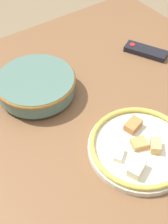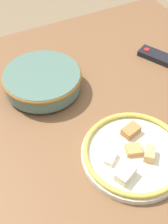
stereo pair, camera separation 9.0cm
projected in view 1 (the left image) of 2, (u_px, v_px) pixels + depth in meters
ground_plane at (105, 218)px, 1.47m from camera, size 8.00×8.00×0.00m
dining_table at (116, 132)px, 1.00m from camera, size 1.16×1.06×0.72m
noodle_bowl at (36, 84)px, 0.98m from camera, size 0.25×0.25×0.07m
food_plate at (139, 147)px, 0.84m from camera, size 0.28×0.28×0.05m
tv_remote at (146, 51)px, 1.14m from camera, size 0.16×0.12×0.02m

